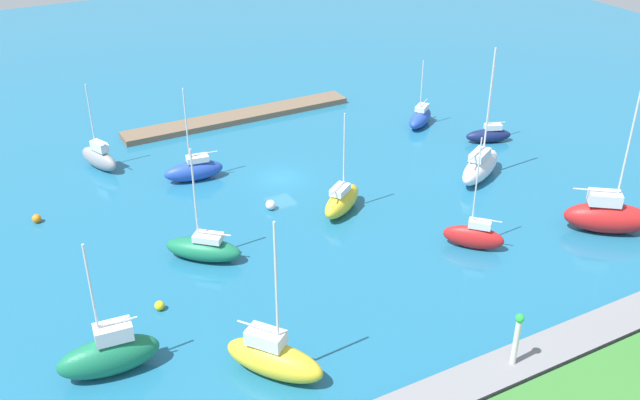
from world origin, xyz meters
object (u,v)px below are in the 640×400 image
sailboat_blue_off_beacon (420,118)px  sailboat_gray_lone_north (99,158)px  sailboat_blue_along_channel (194,170)px  sailboat_green_outer_mooring (109,354)px  sailboat_red_near_pier (474,236)px  sailboat_red_lone_south (608,216)px  mooring_buoy_yellow (160,306)px  mooring_buoy_white (271,205)px  sailboat_navy_east_end (489,135)px  pier_dock (239,117)px  sailboat_white_mid_basin (480,166)px  sailboat_yellow_west_end (342,200)px  harbor_beacon (517,335)px  sailboat_green_center_basin (204,248)px  mooring_buoy_orange (37,218)px  sailboat_yellow_far_south (274,358)px

sailboat_blue_off_beacon → sailboat_gray_lone_north: sailboat_gray_lone_north is taller
sailboat_blue_along_channel → sailboat_gray_lone_north: bearing=-34.9°
sailboat_green_outer_mooring → sailboat_red_near_pier: bearing=-173.2°
sailboat_red_lone_south → mooring_buoy_yellow: size_ratio=17.64×
mooring_buoy_white → sailboat_navy_east_end: bearing=-175.3°
pier_dock → mooring_buoy_white: (5.56, 20.28, 0.12)m
pier_dock → sailboat_green_outer_mooring: (23.04, 34.27, 1.09)m
sailboat_white_mid_basin → sailboat_yellow_west_end: bearing=148.4°
sailboat_white_mid_basin → sailboat_red_lone_south: bearing=-106.0°
harbor_beacon → mooring_buoy_yellow: 24.21m
sailboat_green_outer_mooring → sailboat_white_mid_basin: sailboat_white_mid_basin is taller
sailboat_green_outer_mooring → sailboat_red_near_pier: (-29.07, -0.67, -0.33)m
sailboat_red_lone_south → mooring_buoy_white: size_ratio=14.05×
sailboat_navy_east_end → mooring_buoy_yellow: size_ratio=11.76×
sailboat_white_mid_basin → sailboat_green_center_basin: 27.80m
sailboat_yellow_west_end → sailboat_green_outer_mooring: bearing=169.9°
sailboat_navy_east_end → mooring_buoy_orange: sailboat_navy_east_end is taller
sailboat_red_near_pier → sailboat_navy_east_end: sailboat_red_near_pier is taller
sailboat_green_outer_mooring → sailboat_green_center_basin: size_ratio=1.01×
sailboat_white_mid_basin → sailboat_red_lone_south: 12.92m
sailboat_gray_lone_north → sailboat_blue_off_beacon: bearing=-121.6°
sailboat_yellow_west_end → sailboat_white_mid_basin: size_ratio=0.72×
sailboat_navy_east_end → sailboat_white_mid_basin: sailboat_white_mid_basin is taller
sailboat_green_center_basin → sailboat_red_lone_south: (-30.72, 11.91, 0.48)m
sailboat_blue_along_channel → mooring_buoy_yellow: (9.01, 17.83, -0.69)m
sailboat_red_near_pier → sailboat_navy_east_end: 21.25m
pier_dock → harbor_beacon: bearing=88.3°
sailboat_blue_along_channel → sailboat_blue_off_beacon: bearing=-170.7°
sailboat_green_outer_mooring → pier_dock: bearing=-118.5°
harbor_beacon → sailboat_blue_off_beacon: bearing=-117.3°
harbor_beacon → pier_dock: bearing=-91.7°
sailboat_red_near_pier → sailboat_blue_along_channel: 26.81m
sailboat_blue_off_beacon → sailboat_white_mid_basin: (2.52, 13.19, 0.38)m
sailboat_green_outer_mooring → sailboat_yellow_far_south: sailboat_yellow_far_south is taller
sailboat_blue_off_beacon → sailboat_green_center_basin: size_ratio=0.79×
sailboat_yellow_west_end → sailboat_blue_along_channel: (9.15, -11.90, -0.10)m
mooring_buoy_orange → mooring_buoy_yellow: size_ratio=1.06×
pier_dock → mooring_buoy_yellow: mooring_buoy_yellow is taller
harbor_beacon → sailboat_yellow_far_south: bearing=-29.2°
sailboat_green_outer_mooring → sailboat_white_mid_basin: 38.70m
sailboat_red_lone_south → sailboat_navy_east_end: bearing=117.1°
sailboat_blue_along_channel → mooring_buoy_white: bearing=122.4°
sailboat_white_mid_basin → mooring_buoy_orange: size_ratio=16.81×
sailboat_blue_along_channel → mooring_buoy_yellow: 19.99m
sailboat_red_near_pier → sailboat_navy_east_end: bearing=-87.1°
sailboat_navy_east_end → mooring_buoy_yellow: sailboat_navy_east_end is taller
sailboat_blue_off_beacon → mooring_buoy_orange: sailboat_blue_off_beacon is taller
sailboat_green_outer_mooring → sailboat_green_center_basin: 13.39m
sailboat_blue_along_channel → mooring_buoy_yellow: sailboat_blue_along_channel is taller
sailboat_gray_lone_north → sailboat_red_lone_south: sailboat_red_lone_south is taller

